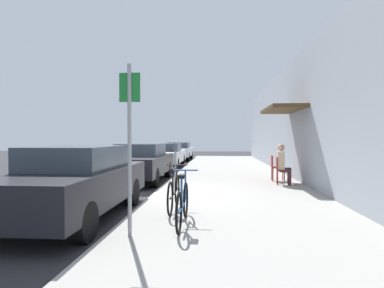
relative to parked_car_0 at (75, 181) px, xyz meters
The scene contains 14 objects.
ground_plane 2.73m from the parked_car_0, 65.19° to the left, with size 60.00×60.00×0.00m, color #2D2D30.
sidewalk_slab 5.56m from the parked_car_0, 52.59° to the left, with size 4.50×32.00×0.12m, color #9E9B93.
building_facade 7.39m from the parked_car_0, 37.36° to the left, with size 1.40×32.00×4.57m.
parked_car_0 is the anchor object (origin of this frame).
parked_car_1 5.43m from the parked_car_0, 90.00° to the left, with size 1.80×4.40×1.39m.
parked_car_2 10.92m from the parked_car_0, 90.00° to the left, with size 1.80×4.40×1.31m.
parked_car_3 17.04m from the parked_car_0, 90.00° to the left, with size 1.80×4.40×1.29m.
parking_meter 3.83m from the parked_car_0, 66.12° to the left, with size 0.12×0.10×1.32m.
street_sign 2.22m from the parked_car_0, 42.43° to the right, with size 0.32×0.06×2.60m.
bicycle_0 1.99m from the parked_car_0, 11.73° to the left, with size 0.46×1.71×0.90m.
bicycle_1 2.36m from the parked_car_0, 17.97° to the right, with size 0.46×1.71×0.90m.
cafe_chair_0 6.43m from the parked_car_0, 41.09° to the left, with size 0.49×0.49×0.87m.
seated_patron_0 6.47m from the parked_car_0, 40.69° to the left, with size 0.46×0.40×1.29m.
cafe_chair_1 7.06m from the parked_car_0, 46.68° to the left, with size 0.47×0.47×0.87m.
Camera 1 is at (1.72, -8.45, 1.60)m, focal length 29.70 mm.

